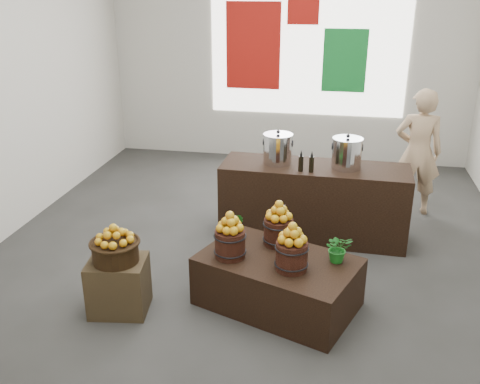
% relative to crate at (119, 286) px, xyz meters
% --- Properties ---
extents(ground, '(7.00, 7.00, 0.00)m').
position_rel_crate_xyz_m(ground, '(1.05, 1.46, -0.26)').
color(ground, '#353533').
rests_on(ground, ground).
extents(back_wall, '(6.00, 0.04, 4.00)m').
position_rel_crate_xyz_m(back_wall, '(1.05, 4.96, 1.74)').
color(back_wall, beige).
rests_on(back_wall, ground).
extents(back_opening, '(3.20, 0.02, 2.40)m').
position_rel_crate_xyz_m(back_opening, '(1.35, 4.94, 1.74)').
color(back_opening, white).
rests_on(back_opening, back_wall).
extents(deco_red_left, '(0.90, 0.04, 1.40)m').
position_rel_crate_xyz_m(deco_red_left, '(0.45, 4.93, 1.64)').
color(deco_red_left, '#A6130C').
rests_on(deco_red_left, back_wall).
extents(deco_green_right, '(0.70, 0.04, 1.00)m').
position_rel_crate_xyz_m(deco_green_right, '(1.95, 4.93, 1.44)').
color(deco_green_right, '#137A2C').
rests_on(deco_green_right, back_wall).
extents(deco_red_upper, '(0.50, 0.04, 0.50)m').
position_rel_crate_xyz_m(deco_red_upper, '(1.25, 4.93, 2.24)').
color(deco_red_upper, '#A6130C').
rests_on(deco_red_upper, back_wall).
extents(crate, '(0.58, 0.50, 0.53)m').
position_rel_crate_xyz_m(crate, '(0.00, 0.00, 0.00)').
color(crate, '#453520').
rests_on(crate, ground).
extents(wicker_basket, '(0.42, 0.42, 0.19)m').
position_rel_crate_xyz_m(wicker_basket, '(0.00, 0.00, 0.36)').
color(wicker_basket, black).
rests_on(wicker_basket, crate).
extents(apples_in_basket, '(0.33, 0.33, 0.18)m').
position_rel_crate_xyz_m(apples_in_basket, '(0.00, 0.00, 0.54)').
color(apples_in_basket, '#B02305').
rests_on(apples_in_basket, wicker_basket).
extents(display_table, '(1.65, 1.34, 0.50)m').
position_rel_crate_xyz_m(display_table, '(1.45, 0.37, -0.01)').
color(display_table, black).
rests_on(display_table, ground).
extents(apple_bucket_front_left, '(0.29, 0.29, 0.26)m').
position_rel_crate_xyz_m(apple_bucket_front_left, '(1.00, 0.33, 0.37)').
color(apple_bucket_front_left, '#37170F').
rests_on(apple_bucket_front_left, display_table).
extents(apples_in_bucket_front_left, '(0.21, 0.21, 0.19)m').
position_rel_crate_xyz_m(apples_in_bucket_front_left, '(1.00, 0.33, 0.59)').
color(apples_in_bucket_front_left, '#B02305').
rests_on(apples_in_bucket_front_left, apple_bucket_front_left).
extents(apple_bucket_front_right, '(0.29, 0.29, 0.26)m').
position_rel_crate_xyz_m(apple_bucket_front_right, '(1.59, 0.20, 0.37)').
color(apple_bucket_front_right, '#37170F').
rests_on(apple_bucket_front_right, display_table).
extents(apples_in_bucket_front_right, '(0.21, 0.21, 0.19)m').
position_rel_crate_xyz_m(apples_in_bucket_front_right, '(1.59, 0.20, 0.59)').
color(apples_in_bucket_front_right, '#B02305').
rests_on(apples_in_bucket_front_right, apple_bucket_front_right).
extents(apple_bucket_rear, '(0.29, 0.29, 0.26)m').
position_rel_crate_xyz_m(apple_bucket_rear, '(1.41, 0.67, 0.37)').
color(apple_bucket_rear, '#37170F').
rests_on(apple_bucket_rear, display_table).
extents(apples_in_bucket_rear, '(0.21, 0.21, 0.19)m').
position_rel_crate_xyz_m(apples_in_bucket_rear, '(1.41, 0.67, 0.59)').
color(apples_in_bucket_rear, '#B02305').
rests_on(apples_in_bucket_rear, apple_bucket_rear).
extents(herb_garnish_right, '(0.30, 0.27, 0.27)m').
position_rel_crate_xyz_m(herb_garnish_right, '(1.99, 0.42, 0.37)').
color(herb_garnish_right, '#15641A').
rests_on(herb_garnish_right, display_table).
extents(herb_garnish_left, '(0.20, 0.18, 0.30)m').
position_rel_crate_xyz_m(herb_garnish_left, '(0.98, 0.68, 0.38)').
color(herb_garnish_left, '#15641A').
rests_on(herb_garnish_left, display_table).
extents(counter, '(2.21, 0.76, 0.90)m').
position_rel_crate_xyz_m(counter, '(1.68, 1.94, 0.19)').
color(counter, black).
rests_on(counter, ground).
extents(stock_pot_left, '(0.34, 0.34, 0.34)m').
position_rel_crate_xyz_m(stock_pot_left, '(1.24, 1.96, 0.80)').
color(stock_pot_left, silver).
rests_on(stock_pot_left, counter).
extents(stock_pot_center, '(0.34, 0.34, 0.34)m').
position_rel_crate_xyz_m(stock_pot_center, '(2.03, 1.93, 0.80)').
color(stock_pot_center, silver).
rests_on(stock_pot_center, counter).
extents(oil_cruets, '(0.16, 0.06, 0.25)m').
position_rel_crate_xyz_m(oil_cruets, '(1.68, 1.72, 0.76)').
color(oil_cruets, black).
rests_on(oil_cruets, counter).
extents(shopper, '(0.61, 0.41, 1.67)m').
position_rel_crate_xyz_m(shopper, '(2.96, 2.92, 0.57)').
color(shopper, tan).
rests_on(shopper, ground).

